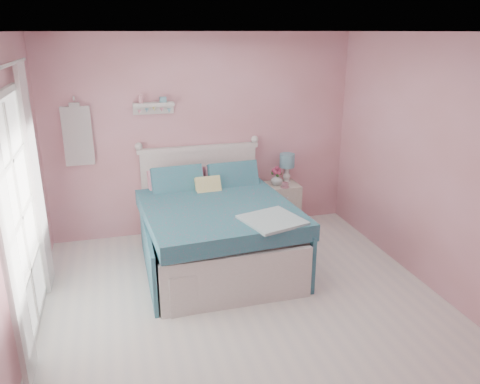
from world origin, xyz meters
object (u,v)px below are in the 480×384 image
nightstand (282,205)px  teacup (285,185)px  table_lamp (287,163)px  vase (277,179)px  bed (216,230)px

nightstand → teacup: teacup is taller
teacup → table_lamp: bearing=64.4°
nightstand → table_lamp: table_lamp is taller
vase → nightstand: bearing=9.9°
bed → nightstand: bearing=31.5°
table_lamp → teacup: (-0.09, -0.20, -0.25)m
table_lamp → nightstand: bearing=-146.2°
nightstand → vase: vase is taller
bed → nightstand: size_ratio=3.38×
bed → table_lamp: (1.19, 0.85, 0.50)m
teacup → nightstand: bearing=82.8°
nightstand → vase: (-0.09, -0.02, 0.39)m
table_lamp → vase: table_lamp is taller
vase → bed: bearing=-142.7°
nightstand → teacup: (-0.02, -0.15, 0.34)m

